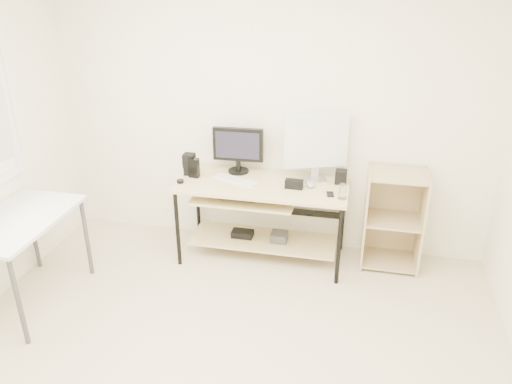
{
  "coord_description": "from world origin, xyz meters",
  "views": [
    {
      "loc": [
        0.8,
        -2.28,
        2.5
      ],
      "look_at": [
        0.02,
        1.3,
        0.82
      ],
      "focal_mm": 35.0,
      "sensor_mm": 36.0,
      "label": 1
    }
  ],
  "objects_px": {
    "side_table": "(19,228)",
    "shelf_unit": "(393,218)",
    "white_imac": "(316,143)",
    "desk": "(260,204)",
    "black_monitor": "(238,147)",
    "audio_controller": "(194,168)"
  },
  "relations": [
    {
      "from": "black_monitor",
      "to": "side_table",
      "type": "bearing_deg",
      "value": -140.6
    },
    {
      "from": "desk",
      "to": "shelf_unit",
      "type": "relative_size",
      "value": 1.67
    },
    {
      "from": "white_imac",
      "to": "audio_controller",
      "type": "xyz_separation_m",
      "value": [
        -1.06,
        -0.16,
        -0.26
      ]
    },
    {
      "from": "side_table",
      "to": "white_imac",
      "type": "relative_size",
      "value": 1.67
    },
    {
      "from": "desk",
      "to": "shelf_unit",
      "type": "bearing_deg",
      "value": 7.77
    },
    {
      "from": "side_table",
      "to": "white_imac",
      "type": "xyz_separation_m",
      "value": [
        2.11,
        1.22,
        0.43
      ]
    },
    {
      "from": "black_monitor",
      "to": "audio_controller",
      "type": "relative_size",
      "value": 2.58
    },
    {
      "from": "side_table",
      "to": "shelf_unit",
      "type": "xyz_separation_m",
      "value": [
        2.83,
        1.22,
        -0.22
      ]
    },
    {
      "from": "audio_controller",
      "to": "side_table",
      "type": "bearing_deg",
      "value": -128.92
    },
    {
      "from": "side_table",
      "to": "shelf_unit",
      "type": "relative_size",
      "value": 1.11
    },
    {
      "from": "white_imac",
      "to": "desk",
      "type": "bearing_deg",
      "value": 179.49
    },
    {
      "from": "desk",
      "to": "black_monitor",
      "type": "xyz_separation_m",
      "value": [
        -0.24,
        0.2,
        0.45
      ]
    },
    {
      "from": "desk",
      "to": "white_imac",
      "type": "relative_size",
      "value": 2.5
    },
    {
      "from": "side_table",
      "to": "black_monitor",
      "type": "xyz_separation_m",
      "value": [
        1.41,
        1.26,
        0.32
      ]
    },
    {
      "from": "white_imac",
      "to": "audio_controller",
      "type": "relative_size",
      "value": 3.36
    },
    {
      "from": "shelf_unit",
      "to": "white_imac",
      "type": "bearing_deg",
      "value": 179.92
    },
    {
      "from": "black_monitor",
      "to": "desk",
      "type": "bearing_deg",
      "value": -41.83
    },
    {
      "from": "shelf_unit",
      "to": "desk",
      "type": "bearing_deg",
      "value": -172.23
    },
    {
      "from": "desk",
      "to": "side_table",
      "type": "height_order",
      "value": "same"
    },
    {
      "from": "audio_controller",
      "to": "shelf_unit",
      "type": "bearing_deg",
      "value": 11.04
    },
    {
      "from": "desk",
      "to": "white_imac",
      "type": "height_order",
      "value": "white_imac"
    },
    {
      "from": "desk",
      "to": "side_table",
      "type": "distance_m",
      "value": 1.97
    }
  ]
}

